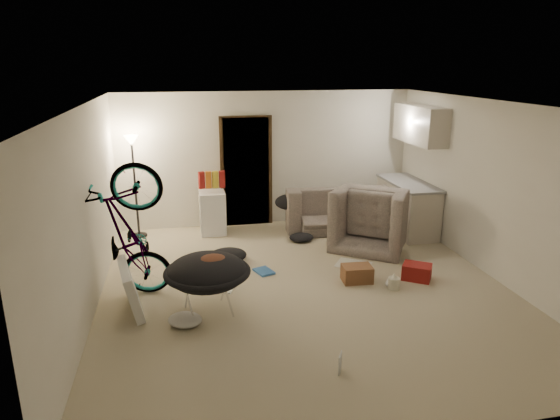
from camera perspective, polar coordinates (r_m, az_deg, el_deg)
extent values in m
cube|color=#B9AC8E|center=(7.02, 2.87, -8.87)|extent=(5.50, 6.00, 0.02)
cube|color=white|center=(6.36, 3.20, 12.08)|extent=(5.50, 6.00, 0.02)
cube|color=silver|center=(9.45, -1.52, 5.88)|extent=(5.50, 0.02, 2.50)
cube|color=silver|center=(3.93, 14.15, -10.55)|extent=(5.50, 0.02, 2.50)
cube|color=silver|center=(6.49, -21.30, -0.29)|extent=(0.02, 6.00, 2.50)
cube|color=silver|center=(7.73, 23.27, 2.08)|extent=(0.02, 6.00, 2.50)
cube|color=black|center=(9.40, -3.88, 4.35)|extent=(0.85, 0.10, 2.04)
cube|color=#342312|center=(9.37, -3.86, 4.31)|extent=(0.97, 0.04, 2.10)
cylinder|color=black|center=(9.32, -15.78, -2.79)|extent=(0.28, 0.28, 0.03)
cylinder|color=black|center=(9.09, -16.19, 2.19)|extent=(0.04, 0.04, 1.70)
cone|color=#FFE0A5|center=(8.92, -16.64, 7.61)|extent=(0.24, 0.24, 0.18)
cube|color=beige|center=(9.44, 14.31, 0.28)|extent=(0.60, 1.50, 0.88)
cube|color=gray|center=(9.32, 14.51, 2.99)|extent=(0.64, 1.54, 0.04)
cube|color=beige|center=(9.20, 15.72, 9.39)|extent=(0.38, 1.40, 0.65)
imported|color=#323932|center=(9.45, 6.77, -0.16)|extent=(2.10, 0.93, 0.60)
imported|color=#323932|center=(8.62, 10.75, -1.43)|extent=(1.56, 1.53, 0.77)
imported|color=black|center=(6.81, -16.62, -5.80)|extent=(1.97, 1.06, 1.09)
imported|color=maroon|center=(5.27, 6.72, -18.27)|extent=(0.25, 0.23, 0.02)
cube|color=white|center=(9.09, -7.71, -0.32)|extent=(0.45, 0.45, 0.77)
cube|color=maroon|center=(8.92, -8.95, 3.39)|extent=(0.12, 0.10, 0.30)
cube|color=orange|center=(8.93, -8.18, 3.43)|extent=(0.10, 0.08, 0.30)
cube|color=gold|center=(8.94, -7.41, 3.47)|extent=(0.12, 0.10, 0.30)
cube|color=maroon|center=(8.95, -6.64, 3.52)|extent=(0.10, 0.07, 0.30)
cylinder|color=silver|center=(6.32, -8.20, -9.51)|extent=(0.70, 0.70, 0.49)
ellipsoid|color=black|center=(6.19, -8.31, -7.01)|extent=(0.99, 0.99, 0.41)
torus|color=black|center=(6.19, -8.31, -7.01)|extent=(1.06, 1.06, 0.08)
ellipsoid|color=#4F291B|center=(6.12, -7.87, -6.15)|extent=(0.60, 0.56, 0.22)
ellipsoid|color=black|center=(9.14, 1.15, 0.93)|extent=(0.60, 0.51, 0.28)
cube|color=silver|center=(6.57, -16.71, -8.56)|extent=(0.39, 0.92, 0.60)
cube|color=brown|center=(7.22, 8.79, -7.20)|extent=(0.43, 0.32, 0.24)
cube|color=maroon|center=(7.47, 15.37, -6.83)|extent=(0.48, 0.46, 0.23)
cylinder|color=beige|center=(7.11, 12.87, -8.16)|extent=(0.16, 0.16, 0.16)
cone|color=beige|center=(7.07, 12.93, -7.31)|extent=(0.09, 0.09, 0.07)
cube|color=beige|center=(7.83, 8.40, -6.16)|extent=(0.65, 0.62, 0.01)
cube|color=#3064AE|center=(7.47, -1.86, -7.02)|extent=(0.32, 0.37, 0.03)
cube|color=silver|center=(6.97, -6.17, -8.99)|extent=(0.26, 0.29, 0.02)
ellipsoid|color=slate|center=(7.53, -7.80, -6.67)|extent=(0.31, 0.24, 0.11)
ellipsoid|color=white|center=(7.22, 12.51, -8.00)|extent=(0.27, 0.29, 0.10)
ellipsoid|color=black|center=(7.88, -6.01, -5.19)|extent=(0.68, 0.61, 0.19)
ellipsoid|color=black|center=(8.72, 2.46, -3.13)|extent=(0.45, 0.40, 0.13)
ellipsoid|color=silver|center=(6.17, -10.81, -12.22)|extent=(0.54, 0.52, 0.13)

